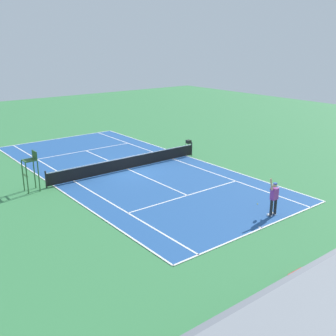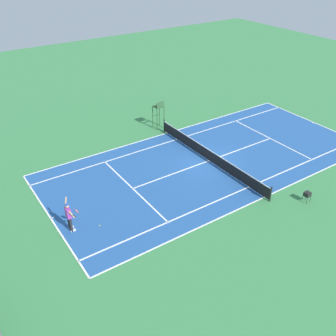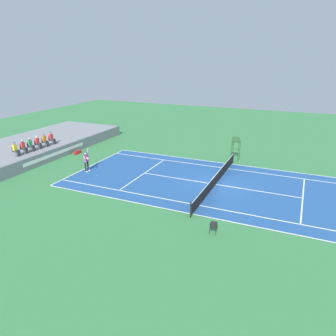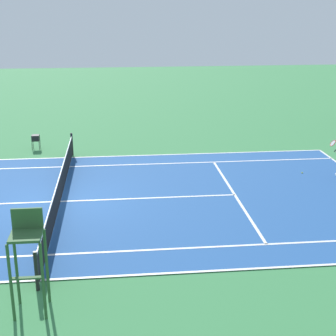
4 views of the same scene
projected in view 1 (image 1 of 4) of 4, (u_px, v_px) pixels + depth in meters
ground_plane at (128, 170)px, 28.35m from camera, size 80.00×80.00×0.00m
court at (128, 169)px, 28.35m from camera, size 11.08×23.88×0.03m
net at (128, 162)px, 28.19m from camera, size 11.98×0.10×1.07m
tennis_player at (274, 198)px, 20.56m from camera, size 0.76×0.62×2.08m
tennis_ball at (257, 204)px, 22.28m from camera, size 0.07×0.07×0.07m
umpire_chair at (31, 166)px, 23.90m from camera, size 0.77×0.77×2.44m
equipment_bag at (298, 276)px, 15.21m from camera, size 0.90×0.33×0.32m
ball_hopper at (189, 142)px, 33.82m from camera, size 0.36×0.36×0.70m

